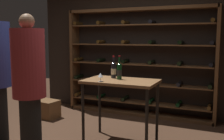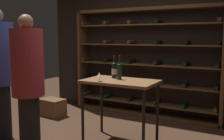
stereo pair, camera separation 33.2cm
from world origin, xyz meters
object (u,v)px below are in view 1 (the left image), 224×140
wine_crate (46,109)px  wine_bottle_black_capsule (119,71)px  wine_bottle_gold_foil (114,70)px  wine_glass_stemmed_left (100,75)px  wine_rack (138,63)px  tasting_table (121,88)px  person_host_in_suit (29,80)px

wine_crate → wine_bottle_black_capsule: 2.09m
wine_bottle_gold_foil → wine_glass_stemmed_left: (-0.04, -0.38, -0.04)m
wine_rack → wine_glass_stemmed_left: size_ratio=24.58×
wine_rack → wine_bottle_gold_foil: wine_rack is taller
wine_bottle_black_capsule → wine_bottle_gold_foil: size_ratio=1.03×
wine_bottle_black_capsule → wine_glass_stemmed_left: bearing=-119.8°
wine_glass_stemmed_left → tasting_table: bearing=47.8°
wine_crate → wine_bottle_gold_foil: size_ratio=1.38×
wine_crate → wine_bottle_black_capsule: size_ratio=1.33×
wine_bottle_black_capsule → person_host_in_suit: bearing=-130.9°
wine_rack → person_host_in_suit: size_ratio=1.62×
wine_crate → person_host_in_suit: bearing=-58.4°
wine_glass_stemmed_left → wine_crate: bearing=153.1°
wine_crate → wine_glass_stemmed_left: wine_glass_stemmed_left is taller
wine_bottle_black_capsule → wine_bottle_gold_foil: 0.15m
wine_rack → wine_crate: 2.06m
wine_bottle_gold_foil → wine_glass_stemmed_left: 0.38m
tasting_table → wine_bottle_gold_foil: bearing=141.9°
wine_rack → wine_bottle_gold_foil: 1.39m
tasting_table → wine_bottle_black_capsule: size_ratio=3.00×
tasting_table → person_host_in_suit: bearing=-134.1°
tasting_table → person_host_in_suit: person_host_in_suit is taller
wine_bottle_gold_foil → wine_bottle_black_capsule: bearing=-32.0°
wine_crate → wine_rack: bearing=30.4°
wine_bottle_black_capsule → wine_bottle_gold_foil: bearing=148.0°
wine_rack → tasting_table: 1.56m
wine_bottle_black_capsule → wine_rack: bearing=97.5°
wine_rack → person_host_in_suit: (-0.66, -2.46, -0.02)m
wine_rack → wine_bottle_gold_foil: size_ratio=8.80×
wine_rack → wine_glass_stemmed_left: bearing=-89.2°
tasting_table → wine_bottle_black_capsule: wine_bottle_black_capsule is taller
wine_rack → tasting_table: (0.24, -1.53, -0.22)m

